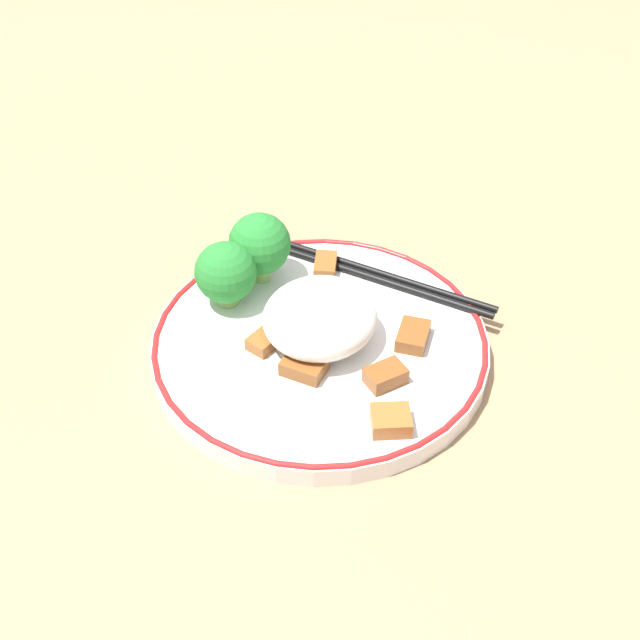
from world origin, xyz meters
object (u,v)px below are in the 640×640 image
object	(u,v)px
broccoli_back_center	(226,273)
chopsticks	(364,271)
plate	(320,345)
broccoli_back_left	(260,244)

from	to	relation	value
broccoli_back_center	chopsticks	world-z (taller)	broccoli_back_center
plate	chopsticks	xyz separation A→B (m)	(-0.09, -0.02, 0.01)
broccoli_back_left	chopsticks	xyz separation A→B (m)	(-0.06, 0.07, -0.03)
broccoli_back_left	broccoli_back_center	world-z (taller)	broccoli_back_left
broccoli_back_center	broccoli_back_left	bearing A→B (deg)	175.41
plate	broccoli_back_left	xyz separation A→B (m)	(-0.03, -0.09, 0.04)
chopsticks	broccoli_back_center	bearing A→B (deg)	-36.35
plate	broccoli_back_center	world-z (taller)	broccoli_back_center
broccoli_back_center	chopsticks	xyz separation A→B (m)	(-0.10, 0.07, -0.03)
broccoli_back_left	broccoli_back_center	size ratio (longest dim) A/B	1.12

